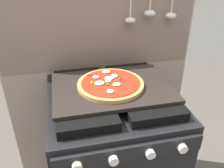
% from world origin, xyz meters
% --- Properties ---
extents(kitchen_backsplash, '(1.10, 0.09, 1.55)m').
position_xyz_m(kitchen_backsplash, '(0.00, 0.33, 0.79)').
color(kitchen_backsplash, gray).
rests_on(kitchen_backsplash, ground_plane).
extents(stove, '(0.60, 0.64, 0.90)m').
position_xyz_m(stove, '(-0.00, -0.00, 0.45)').
color(stove, black).
rests_on(stove, ground_plane).
extents(baking_tray, '(0.54, 0.38, 0.02)m').
position_xyz_m(baking_tray, '(0.00, 0.00, 0.91)').
color(baking_tray, black).
rests_on(baking_tray, stove).
extents(pizza_left, '(0.30, 0.30, 0.03)m').
position_xyz_m(pizza_left, '(-0.01, -0.00, 0.93)').
color(pizza_left, '#C18947').
rests_on(pizza_left, baking_tray).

